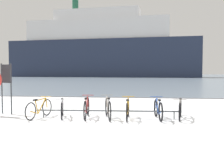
{
  "coord_description": "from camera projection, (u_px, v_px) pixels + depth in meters",
  "views": [
    {
      "loc": [
        1.73,
        -6.89,
        1.76
      ],
      "look_at": [
        0.27,
        5.59,
        1.12
      ],
      "focal_mm": 41.41,
      "sensor_mm": 36.0,
      "label": 1
    }
  ],
  "objects": [
    {
      "name": "bicycle_2",
      "position": [
        87.0,
        108.0,
        9.64
      ],
      "size": [
        0.46,
        1.76,
        0.82
      ],
      "color": "black",
      "rests_on": "ground"
    },
    {
      "name": "bicycle_3",
      "position": [
        108.0,
        108.0,
        9.47
      ],
      "size": [
        0.56,
        1.75,
        0.84
      ],
      "color": "black",
      "rests_on": "ground"
    },
    {
      "name": "info_sign",
      "position": [
        6.0,
        79.0,
        10.49
      ],
      "size": [
        0.54,
        0.19,
        2.07
      ],
      "color": "#33383D",
      "rests_on": "ground"
    },
    {
      "name": "bicycle_6",
      "position": [
        180.0,
        109.0,
        9.47
      ],
      "size": [
        0.47,
        1.64,
        0.77
      ],
      "color": "black",
      "rests_on": "ground"
    },
    {
      "name": "bicycle_4",
      "position": [
        128.0,
        109.0,
        9.38
      ],
      "size": [
        0.46,
        1.77,
        0.8
      ],
      "color": "black",
      "rests_on": "ground"
    },
    {
      "name": "bicycle_0",
      "position": [
        39.0,
        109.0,
        9.65
      ],
      "size": [
        0.5,
        1.69,
        0.77
      ],
      "color": "black",
      "rests_on": "ground"
    },
    {
      "name": "bike_rack",
      "position": [
        108.0,
        111.0,
        9.55
      ],
      "size": [
        5.39,
        0.31,
        0.31
      ],
      "color": "#4C5156",
      "rests_on": "ground"
    },
    {
      "name": "bicycle_5",
      "position": [
        158.0,
        109.0,
        9.39
      ],
      "size": [
        0.46,
        1.65,
        0.79
      ],
      "color": "black",
      "rests_on": "ground"
    },
    {
      "name": "ground",
      "position": [
        135.0,
        78.0,
        60.59
      ],
      "size": [
        80.0,
        132.0,
        0.08
      ],
      "color": "white"
    },
    {
      "name": "bicycle_1",
      "position": [
        62.0,
        109.0,
        9.73
      ],
      "size": [
        0.58,
        1.56,
        0.74
      ],
      "color": "black",
      "rests_on": "ground"
    },
    {
      "name": "ferry_ship",
      "position": [
        101.0,
        49.0,
        74.18
      ],
      "size": [
        54.5,
        14.91,
        23.72
      ],
      "color": "#232D47",
      "rests_on": "ground"
    }
  ]
}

